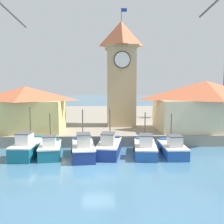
{
  "coord_description": "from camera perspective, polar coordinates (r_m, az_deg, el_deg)",
  "views": [
    {
      "loc": [
        0.37,
        -19.53,
        6.4
      ],
      "look_at": [
        1.38,
        9.08,
        3.5
      ],
      "focal_mm": 42.0,
      "sensor_mm": 36.0,
      "label": 1
    }
  ],
  "objects": [
    {
      "name": "clock_tower",
      "position": [
        34.29,
        2.0,
        8.86
      ],
      "size": [
        4.08,
        4.08,
        14.98
      ],
      "color": "tan",
      "rests_on": "quay_wharf"
    },
    {
      "name": "warehouse_right",
      "position": [
        32.76,
        19.63,
        1.47
      ],
      "size": [
        11.58,
        7.13,
        5.76
      ],
      "color": "beige",
      "rests_on": "quay_wharf"
    },
    {
      "name": "fishing_boat_mid_right",
      "position": [
        24.86,
        13.03,
        -7.67
      ],
      "size": [
        2.1,
        4.71,
        3.83
      ],
      "color": "#2356A8",
      "rests_on": "ground"
    },
    {
      "name": "fishing_boat_far_left",
      "position": [
        25.21,
        -17.74,
        -7.32
      ],
      "size": [
        2.29,
        5.37,
        4.4
      ],
      "color": "#196B7F",
      "rests_on": "ground"
    },
    {
      "name": "fishing_boat_mid_left",
      "position": [
        24.39,
        -0.65,
        -7.6
      ],
      "size": [
        2.64,
        5.32,
        4.2
      ],
      "color": "navy",
      "rests_on": "ground"
    },
    {
      "name": "warehouse_left",
      "position": [
        31.29,
        -18.25,
        0.74
      ],
      "size": [
        8.68,
        5.76,
        5.11
      ],
      "color": "#E5D17A",
      "rests_on": "quay_wharf"
    },
    {
      "name": "ground_plane",
      "position": [
        20.55,
        -3.02,
        -12.37
      ],
      "size": [
        300.0,
        300.0,
        0.0
      ],
      "primitive_type": "plane",
      "color": "teal"
    },
    {
      "name": "fishing_boat_left_outer",
      "position": [
        24.43,
        -13.31,
        -7.83
      ],
      "size": [
        2.34,
        4.31,
        3.87
      ],
      "color": "#196B7F",
      "rests_on": "ground"
    },
    {
      "name": "quay_wharf",
      "position": [
        46.97,
        -2.45,
        -1.32
      ],
      "size": [
        120.0,
        40.0,
        1.18
      ],
      "primitive_type": "cube",
      "color": "gray",
      "rests_on": "ground"
    },
    {
      "name": "fishing_boat_center",
      "position": [
        24.55,
        7.23,
        -7.71
      ],
      "size": [
        2.48,
        5.33,
        3.9
      ],
      "color": "#2356A8",
      "rests_on": "ground"
    },
    {
      "name": "fishing_boat_left_inner",
      "position": [
        23.73,
        -6.28,
        -7.96
      ],
      "size": [
        2.44,
        5.28,
        4.23
      ],
      "color": "navy",
      "rests_on": "ground"
    }
  ]
}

